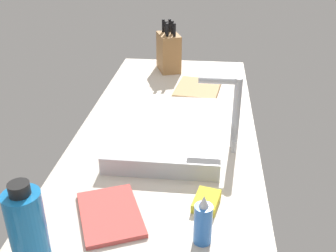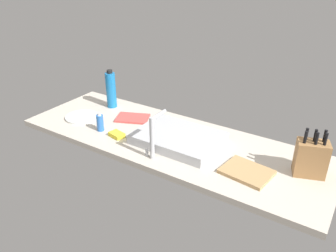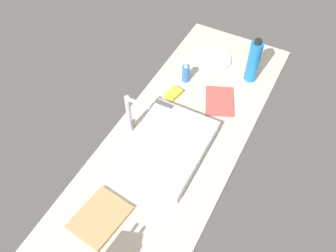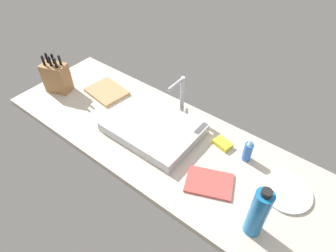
{
  "view_description": "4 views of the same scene",
  "coord_description": "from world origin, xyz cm",
  "px_view_note": "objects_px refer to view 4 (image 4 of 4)",
  "views": [
    {
      "loc": [
        110.53,
        13.9,
        69.57
      ],
      "look_at": [
        -2.71,
        1.46,
        10.45
      ],
      "focal_mm": 42.8,
      "sensor_mm": 36.0,
      "label": 1
    },
    {
      "loc": [
        -92.28,
        144.62,
        98.69
      ],
      "look_at": [
        3.72,
        -4.31,
        8.7
      ],
      "focal_mm": 36.12,
      "sensor_mm": 36.0,
      "label": 2
    },
    {
      "loc": [
        -99.02,
        -48.11,
        149.49
      ],
      "look_at": [
        -0.37,
        3.66,
        13.33
      ],
      "focal_mm": 40.22,
      "sensor_mm": 36.0,
      "label": 3
    },
    {
      "loc": [
        65.16,
        -78.91,
        110.89
      ],
      "look_at": [
        2.5,
        1.83,
        12.24
      ],
      "focal_mm": 30.69,
      "sensor_mm": 36.0,
      "label": 4
    }
  ],
  "objects_px": {
    "cutting_board": "(107,92)",
    "dish_sponge": "(223,144)",
    "water_bottle": "(258,213)",
    "dinner_plate": "(287,192)",
    "knife_block": "(57,77)",
    "faucet": "(181,94)",
    "sink_basin": "(153,128)",
    "soap_bottle": "(248,151)",
    "dish_towel": "(209,183)"
  },
  "relations": [
    {
      "from": "soap_bottle",
      "to": "dinner_plate",
      "type": "height_order",
      "value": "soap_bottle"
    },
    {
      "from": "dinner_plate",
      "to": "faucet",
      "type": "bearing_deg",
      "value": 168.34
    },
    {
      "from": "water_bottle",
      "to": "sink_basin",
      "type": "bearing_deg",
      "value": 164.46
    },
    {
      "from": "dish_sponge",
      "to": "soap_bottle",
      "type": "bearing_deg",
      "value": -2.82
    },
    {
      "from": "faucet",
      "to": "dish_sponge",
      "type": "distance_m",
      "value": 0.34
    },
    {
      "from": "water_bottle",
      "to": "dish_towel",
      "type": "bearing_deg",
      "value": 161.65
    },
    {
      "from": "dish_sponge",
      "to": "water_bottle",
      "type": "bearing_deg",
      "value": -45.41
    },
    {
      "from": "water_bottle",
      "to": "dinner_plate",
      "type": "xyz_separation_m",
      "value": [
        0.05,
        0.25,
        -0.12
      ]
    },
    {
      "from": "knife_block",
      "to": "dinner_plate",
      "type": "relative_size",
      "value": 1.12
    },
    {
      "from": "cutting_board",
      "to": "soap_bottle",
      "type": "xyz_separation_m",
      "value": [
        0.91,
        0.05,
        0.05
      ]
    },
    {
      "from": "cutting_board",
      "to": "water_bottle",
      "type": "relative_size",
      "value": 0.86
    },
    {
      "from": "knife_block",
      "to": "dish_sponge",
      "type": "distance_m",
      "value": 1.05
    },
    {
      "from": "dinner_plate",
      "to": "dish_towel",
      "type": "xyz_separation_m",
      "value": [
        -0.29,
        -0.16,
        0.0
      ]
    },
    {
      "from": "water_bottle",
      "to": "soap_bottle",
      "type": "bearing_deg",
      "value": 120.15
    },
    {
      "from": "water_bottle",
      "to": "dish_towel",
      "type": "distance_m",
      "value": 0.28
    },
    {
      "from": "dinner_plate",
      "to": "dish_sponge",
      "type": "xyz_separation_m",
      "value": [
        -0.36,
        0.07,
        0.01
      ]
    },
    {
      "from": "knife_block",
      "to": "dish_sponge",
      "type": "relative_size",
      "value": 2.64
    },
    {
      "from": "dish_towel",
      "to": "dish_sponge",
      "type": "distance_m",
      "value": 0.25
    },
    {
      "from": "cutting_board",
      "to": "knife_block",
      "type": "bearing_deg",
      "value": -148.41
    },
    {
      "from": "faucet",
      "to": "water_bottle",
      "type": "relative_size",
      "value": 0.89
    },
    {
      "from": "cutting_board",
      "to": "dinner_plate",
      "type": "distance_m",
      "value": 1.14
    },
    {
      "from": "faucet",
      "to": "dinner_plate",
      "type": "bearing_deg",
      "value": -11.66
    },
    {
      "from": "dish_towel",
      "to": "dish_sponge",
      "type": "height_order",
      "value": "dish_sponge"
    },
    {
      "from": "dinner_plate",
      "to": "sink_basin",
      "type": "bearing_deg",
      "value": -174.74
    },
    {
      "from": "dish_sponge",
      "to": "dish_towel",
      "type": "bearing_deg",
      "value": -73.65
    },
    {
      "from": "dish_sponge",
      "to": "faucet",
      "type": "bearing_deg",
      "value": 168.12
    },
    {
      "from": "cutting_board",
      "to": "soap_bottle",
      "type": "distance_m",
      "value": 0.91
    },
    {
      "from": "water_bottle",
      "to": "dish_towel",
      "type": "height_order",
      "value": "water_bottle"
    },
    {
      "from": "faucet",
      "to": "soap_bottle",
      "type": "distance_m",
      "value": 0.46
    },
    {
      "from": "cutting_board",
      "to": "soap_bottle",
      "type": "height_order",
      "value": "soap_bottle"
    },
    {
      "from": "knife_block",
      "to": "faucet",
      "type": "bearing_deg",
      "value": 1.31
    },
    {
      "from": "cutting_board",
      "to": "dish_sponge",
      "type": "bearing_deg",
      "value": 4.07
    },
    {
      "from": "cutting_board",
      "to": "dish_towel",
      "type": "bearing_deg",
      "value": -12.15
    },
    {
      "from": "knife_block",
      "to": "dish_towel",
      "type": "bearing_deg",
      "value": -21.07
    },
    {
      "from": "water_bottle",
      "to": "dish_sponge",
      "type": "relative_size",
      "value": 2.96
    },
    {
      "from": "water_bottle",
      "to": "dinner_plate",
      "type": "relative_size",
      "value": 1.25
    },
    {
      "from": "faucet",
      "to": "cutting_board",
      "type": "xyz_separation_m",
      "value": [
        -0.47,
        -0.12,
        -0.13
      ]
    },
    {
      "from": "soap_bottle",
      "to": "dish_towel",
      "type": "height_order",
      "value": "soap_bottle"
    },
    {
      "from": "sink_basin",
      "to": "cutting_board",
      "type": "xyz_separation_m",
      "value": [
        -0.44,
        0.08,
        -0.02
      ]
    },
    {
      "from": "knife_block",
      "to": "sink_basin",
      "type": "bearing_deg",
      "value": -13.67
    },
    {
      "from": "faucet",
      "to": "water_bottle",
      "type": "distance_m",
      "value": 0.73
    },
    {
      "from": "faucet",
      "to": "soap_bottle",
      "type": "bearing_deg",
      "value": -9.2
    },
    {
      "from": "sink_basin",
      "to": "soap_bottle",
      "type": "relative_size",
      "value": 3.65
    },
    {
      "from": "soap_bottle",
      "to": "water_bottle",
      "type": "distance_m",
      "value": 0.37
    },
    {
      "from": "faucet",
      "to": "cutting_board",
      "type": "distance_m",
      "value": 0.5
    },
    {
      "from": "dish_towel",
      "to": "soap_bottle",
      "type": "bearing_deg",
      "value": 74.71
    },
    {
      "from": "soap_bottle",
      "to": "dish_towel",
      "type": "relative_size",
      "value": 0.62
    },
    {
      "from": "soap_bottle",
      "to": "dinner_plate",
      "type": "xyz_separation_m",
      "value": [
        0.23,
        -0.07,
        -0.05
      ]
    },
    {
      "from": "sink_basin",
      "to": "knife_block",
      "type": "xyz_separation_m",
      "value": [
        -0.69,
        -0.07,
        0.06
      ]
    },
    {
      "from": "faucet",
      "to": "knife_block",
      "type": "relative_size",
      "value": 0.99
    }
  ]
}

